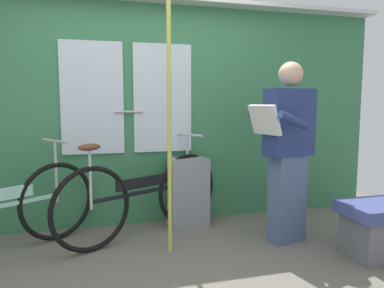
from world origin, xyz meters
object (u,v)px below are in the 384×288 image
(passenger_reading_newspaper, at_px, (288,149))
(handrail_pole, at_px, (169,119))
(bicycle_leaning_behind, at_px, (144,196))
(trash_bin_by_wall, at_px, (188,192))
(bench_seat_corner, at_px, (384,228))

(passenger_reading_newspaper, xyz_separation_m, handrail_pole, (-1.06, 0.06, 0.27))
(bicycle_leaning_behind, bearing_deg, handrail_pole, -93.86)
(bicycle_leaning_behind, bearing_deg, trash_bin_by_wall, -2.99)
(passenger_reading_newspaper, distance_m, trash_bin_by_wall, 1.12)
(bicycle_leaning_behind, relative_size, handrail_pole, 0.73)
(bicycle_leaning_behind, bearing_deg, bench_seat_corner, -54.52)
(trash_bin_by_wall, height_order, bench_seat_corner, trash_bin_by_wall)
(handrail_pole, height_order, bench_seat_corner, handrail_pole)
(passenger_reading_newspaper, relative_size, trash_bin_by_wall, 2.32)
(trash_bin_by_wall, xyz_separation_m, handrail_pole, (-0.32, -0.61, 0.78))
(bicycle_leaning_behind, distance_m, passenger_reading_newspaper, 1.39)
(bicycle_leaning_behind, xyz_separation_m, trash_bin_by_wall, (0.49, 0.22, -0.04))
(handrail_pole, bearing_deg, trash_bin_by_wall, 62.31)
(bicycle_leaning_behind, relative_size, bench_seat_corner, 2.34)
(trash_bin_by_wall, distance_m, handrail_pole, 1.04)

